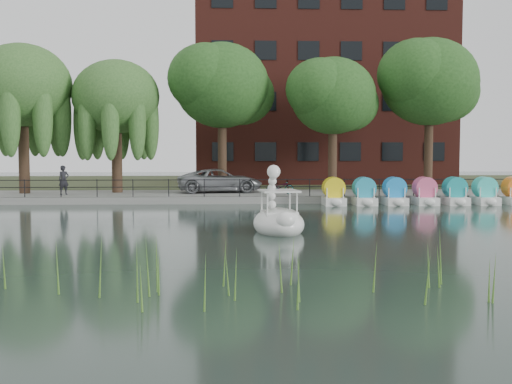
{
  "coord_description": "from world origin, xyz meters",
  "views": [
    {
      "loc": [
        -0.76,
        -22.98,
        3.19
      ],
      "look_at": [
        0.5,
        4.0,
        1.3
      ],
      "focal_mm": 45.0,
      "sensor_mm": 36.0,
      "label": 1
    }
  ],
  "objects": [
    {
      "name": "willow_left",
      "position": [
        -13.0,
        16.5,
        6.87
      ],
      "size": [
        5.88,
        5.88,
        9.01
      ],
      "color": "#473323",
      "rests_on": "promenade"
    },
    {
      "name": "kerb",
      "position": [
        0.0,
        13.05,
        0.2
      ],
      "size": [
        40.0,
        0.25,
        0.4
      ],
      "primitive_type": "cube",
      "color": "gray",
      "rests_on": "ground_plane"
    },
    {
      "name": "swan_boat",
      "position": [
        1.19,
        0.9,
        0.55
      ],
      "size": [
        2.2,
        3.15,
        2.51
      ],
      "rotation": [
        0.0,
        0.0,
        0.12
      ],
      "color": "white",
      "rests_on": "ground_plane"
    },
    {
      "name": "broadleaf_center",
      "position": [
        -1.0,
        18.0,
        7.06
      ],
      "size": [
        6.0,
        6.0,
        9.25
      ],
      "color": "#473323",
      "rests_on": "promenade"
    },
    {
      "name": "broadleaf_right",
      "position": [
        6.0,
        17.5,
        6.39
      ],
      "size": [
        5.4,
        5.4,
        8.32
      ],
      "color": "#473323",
      "rests_on": "promenade"
    },
    {
      "name": "reed_bank",
      "position": [
        2.0,
        -9.5,
        0.6
      ],
      "size": [
        24.0,
        2.4,
        1.2
      ],
      "color": "#669938",
      "rests_on": "ground_plane"
    },
    {
      "name": "minivan",
      "position": [
        -1.14,
        16.64,
        1.23
      ],
      "size": [
        3.52,
        6.3,
        1.67
      ],
      "primitive_type": "imported",
      "rotation": [
        0.0,
        0.0,
        1.7
      ],
      "color": "gray",
      "rests_on": "promenade"
    },
    {
      "name": "pedestrian",
      "position": [
        -10.28,
        15.01,
        1.39
      ],
      "size": [
        0.86,
        0.82,
        1.98
      ],
      "primitive_type": "imported",
      "rotation": [
        0.0,
        0.0,
        0.66
      ],
      "color": "black",
      "rests_on": "promenade"
    },
    {
      "name": "apartment_building",
      "position": [
        7.0,
        29.97,
        9.36
      ],
      "size": [
        20.0,
        10.07,
        18.0
      ],
      "color": "#4C1E16",
      "rests_on": "land_strip"
    },
    {
      "name": "willow_mid",
      "position": [
        -7.5,
        17.0,
        6.25
      ],
      "size": [
        5.32,
        5.32,
        8.15
      ],
      "color": "#473323",
      "rests_on": "promenade"
    },
    {
      "name": "ground_plane",
      "position": [
        0.0,
        0.0,
        0.0
      ],
      "size": [
        120.0,
        120.0,
        0.0
      ],
      "primitive_type": "plane",
      "color": "#2F3E36"
    },
    {
      "name": "bicycle",
      "position": [
        2.42,
        14.74,
        0.9
      ],
      "size": [
        0.97,
        1.81,
        1.0
      ],
      "primitive_type": "imported",
      "rotation": [
        0.0,
        0.0,
        1.8
      ],
      "color": "gray",
      "rests_on": "promenade"
    },
    {
      "name": "broadleaf_far",
      "position": [
        12.5,
        18.5,
        7.4
      ],
      "size": [
        6.3,
        6.3,
        9.71
      ],
      "color": "#473323",
      "rests_on": "promenade"
    },
    {
      "name": "land_strip",
      "position": [
        0.0,
        30.0,
        0.18
      ],
      "size": [
        60.0,
        22.0,
        0.36
      ],
      "primitive_type": "cube",
      "color": "#47512D",
      "rests_on": "ground_plane"
    },
    {
      "name": "railing",
      "position": [
        0.0,
        13.25,
        1.15
      ],
      "size": [
        32.0,
        0.05,
        1.0
      ],
      "color": "black",
      "rests_on": "promenade"
    },
    {
      "name": "pedal_boat_row",
      "position": [
        10.27,
        12.03,
        0.61
      ],
      "size": [
        11.35,
        1.7,
        1.4
      ],
      "color": "white",
      "rests_on": "ground_plane"
    },
    {
      "name": "promenade",
      "position": [
        0.0,
        16.0,
        0.2
      ],
      "size": [
        40.0,
        6.0,
        0.4
      ],
      "primitive_type": "cube",
      "color": "gray",
      "rests_on": "ground_plane"
    }
  ]
}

